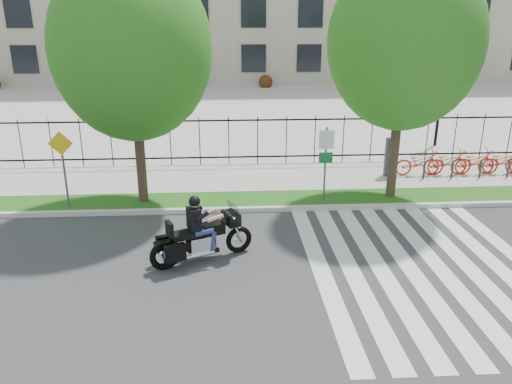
{
  "coord_description": "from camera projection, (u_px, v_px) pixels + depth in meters",
  "views": [
    {
      "loc": [
        -0.11,
        -10.99,
        5.98
      ],
      "look_at": [
        0.75,
        3.0,
        1.06
      ],
      "focal_mm": 35.0,
      "sensor_mm": 36.0,
      "label": 1
    }
  ],
  "objects": [
    {
      "name": "crosswalk_stripes",
      "position": [
        424.0,
        267.0,
        12.62
      ],
      "size": [
        5.7,
        8.0,
        0.01
      ],
      "primitive_type": null,
      "color": "silver",
      "rests_on": "ground"
    },
    {
      "name": "sidewalk",
      "position": [
        230.0,
        178.0,
        19.33
      ],
      "size": [
        60.0,
        3.5,
        0.15
      ],
      "primitive_type": "cube",
      "color": "#ACA9A1",
      "rests_on": "ground"
    },
    {
      "name": "street_tree_1",
      "position": [
        132.0,
        49.0,
        15.15
      ],
      "size": [
        4.92,
        4.92,
        7.75
      ],
      "color": "#372B1E",
      "rests_on": "grass_verge"
    },
    {
      "name": "ground",
      "position": [
        233.0,
        273.0,
        12.34
      ],
      "size": [
        120.0,
        120.0,
        0.0
      ],
      "primitive_type": "plane",
      "color": "#373739",
      "rests_on": "ground"
    },
    {
      "name": "grass_verge",
      "position": [
        231.0,
        201.0,
        16.98
      ],
      "size": [
        60.0,
        1.5,
        0.15
      ],
      "primitive_type": "cube",
      "color": "#1D5B16",
      "rests_on": "ground"
    },
    {
      "name": "plaza",
      "position": [
        227.0,
        104.0,
        35.86
      ],
      "size": [
        80.0,
        34.0,
        0.1
      ],
      "primitive_type": "cube",
      "color": "#ACA9A1",
      "rests_on": "ground"
    },
    {
      "name": "sign_pole_warning",
      "position": [
        63.0,
        159.0,
        15.77
      ],
      "size": [
        0.78,
        0.09,
        2.49
      ],
      "color": "#59595B",
      "rests_on": "grass_verge"
    },
    {
      "name": "motorcycle_rider",
      "position": [
        202.0,
        235.0,
        12.75
      ],
      "size": [
        2.63,
        1.5,
        2.17
      ],
      "color": "black",
      "rests_on": "ground"
    },
    {
      "name": "lamp_post_right",
      "position": [
        443.0,
        80.0,
        23.16
      ],
      "size": [
        1.06,
        0.7,
        4.25
      ],
      "color": "black",
      "rests_on": "ground"
    },
    {
      "name": "curb",
      "position": [
        231.0,
        210.0,
        16.17
      ],
      "size": [
        60.0,
        0.2,
        0.15
      ],
      "primitive_type": "cube",
      "color": "beige",
      "rests_on": "ground"
    },
    {
      "name": "sign_pole_regulatory",
      "position": [
        326.0,
        155.0,
        16.25
      ],
      "size": [
        0.5,
        0.09,
        2.5
      ],
      "color": "#59595B",
      "rests_on": "grass_verge"
    },
    {
      "name": "iron_fence",
      "position": [
        229.0,
        141.0,
        20.62
      ],
      "size": [
        30.0,
        0.06,
        2.0
      ],
      "primitive_type": null,
      "color": "black",
      "rests_on": "sidewalk"
    },
    {
      "name": "bike_share_station",
      "position": [
        501.0,
        161.0,
        19.51
      ],
      "size": [
        8.93,
        0.87,
        1.5
      ],
      "color": "#2D2D33",
      "rests_on": "sidewalk"
    },
    {
      "name": "street_tree_2",
      "position": [
        405.0,
        42.0,
        15.58
      ],
      "size": [
        4.84,
        4.84,
        7.89
      ],
      "color": "#372B1E",
      "rests_on": "grass_verge"
    }
  ]
}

